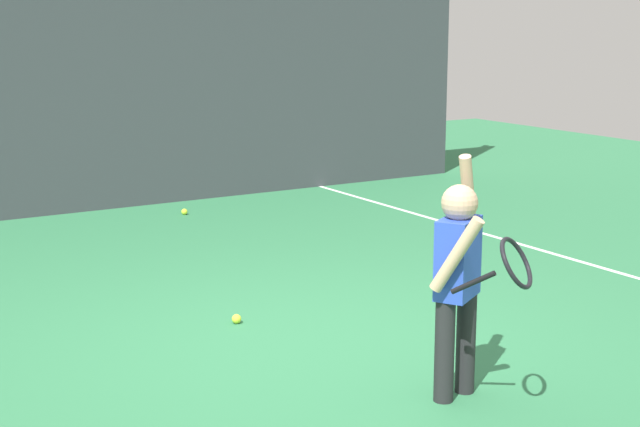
% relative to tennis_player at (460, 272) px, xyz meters
% --- Properties ---
extents(ground_plane, '(20.00, 20.00, 0.00)m').
position_rel_tennis_player_xyz_m(ground_plane, '(-0.30, 1.21, -0.73)').
color(ground_plane, '#2D7247').
extents(court_line_sideline, '(0.05, 9.00, 0.00)m').
position_rel_tennis_player_xyz_m(court_line_sideline, '(2.84, 2.21, -0.72)').
color(court_line_sideline, white).
rests_on(court_line_sideline, ground).
extents(back_fence_windscreen, '(10.20, 0.08, 3.95)m').
position_rel_tennis_player_xyz_m(back_fence_windscreen, '(-0.30, 6.15, 1.25)').
color(back_fence_windscreen, '#383D42').
rests_on(back_fence_windscreen, ground).
extents(fence_post_1, '(0.09, 0.09, 4.10)m').
position_rel_tennis_player_xyz_m(fence_post_1, '(-0.30, 6.21, 1.32)').
color(fence_post_1, slate).
rests_on(fence_post_1, ground).
extents(fence_post_2, '(0.09, 0.09, 4.10)m').
position_rel_tennis_player_xyz_m(fence_post_2, '(4.65, 6.21, 1.32)').
color(fence_post_2, slate).
rests_on(fence_post_2, ground).
extents(tennis_player, '(0.50, 0.82, 1.35)m').
position_rel_tennis_player_xyz_m(tennis_player, '(0.00, 0.00, 0.00)').
color(tennis_player, '#232326').
rests_on(tennis_player, ground).
extents(tennis_ball_3, '(0.07, 0.07, 0.07)m').
position_rel_tennis_player_xyz_m(tennis_ball_3, '(-0.46, 1.81, -0.69)').
color(tennis_ball_3, '#CCE033').
rests_on(tennis_ball_3, ground).
extents(tennis_ball_5, '(0.07, 0.07, 0.07)m').
position_rel_tennis_player_xyz_m(tennis_ball_5, '(3.06, 3.55, -0.69)').
color(tennis_ball_5, '#CCE033').
rests_on(tennis_ball_5, ground).
extents(tennis_ball_7, '(0.07, 0.07, 0.07)m').
position_rel_tennis_player_xyz_m(tennis_ball_7, '(0.70, 5.40, -0.69)').
color(tennis_ball_7, '#CCE033').
rests_on(tennis_ball_7, ground).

